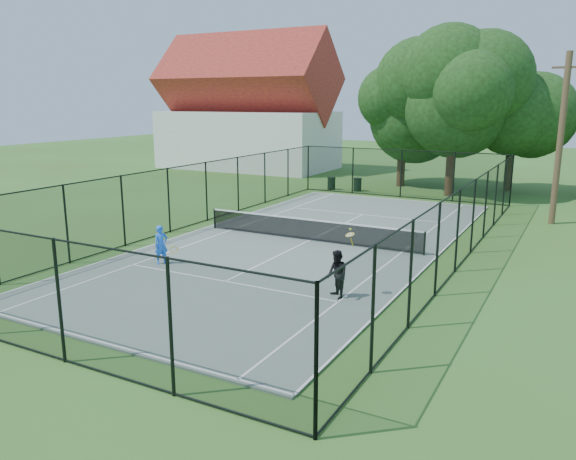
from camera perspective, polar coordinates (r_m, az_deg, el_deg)
The scene contains 13 objects.
ground at distance 24.32m, azimuth 2.19°, elevation -1.21°, with size 120.00×120.00×0.00m, color #3A571E.
tennis_court at distance 24.32m, azimuth 2.19°, elevation -1.14°, with size 11.00×24.00×0.06m, color slate.
tennis_net at distance 24.19m, azimuth 2.20°, elevation 0.12°, with size 10.08×0.08×0.95m.
fence at distance 24.00m, azimuth 2.22°, elevation 2.26°, with size 13.10×26.10×3.00m.
tree_near_left at distance 40.62m, azimuth 11.68°, elevation 12.17°, with size 6.91×6.91×9.02m.
tree_near_mid at distance 37.12m, azimuth 16.56°, elevation 12.34°, with size 7.28×7.28×9.52m.
tree_near_right at distance 40.70m, azimuth 21.95°, elevation 10.81°, with size 5.76×5.76×7.95m.
building at distance 51.12m, azimuth -4.14°, elevation 11.83°, with size 15.30×8.15×11.87m.
trash_bin_left at distance 38.66m, azimuth 4.43°, elevation 4.76°, with size 0.58×0.58×0.86m.
trash_bin_right at distance 38.17m, azimuth 7.07°, elevation 4.62°, with size 0.58×0.58×0.90m.
utility_pole at distance 30.27m, azimuth 25.94°, elevation 8.33°, with size 1.40×0.30×8.23m.
player_blue at distance 21.25m, azimuth -12.76°, elevation -1.47°, with size 0.85×0.62×1.44m.
player_black at distance 17.20m, azimuth 5.01°, elevation -4.51°, with size 0.92×0.94×2.16m.
Camera 1 is at (10.35, -21.18, 5.99)m, focal length 35.00 mm.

